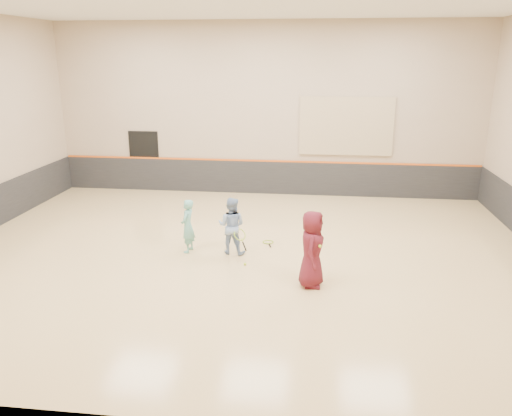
# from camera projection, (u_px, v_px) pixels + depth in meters

# --- Properties ---
(room) EXTENTS (15.04, 12.04, 6.22)m
(room) POSITION_uv_depth(u_px,v_px,m) (241.00, 225.00, 12.35)
(room) COLOR tan
(room) RESTS_ON ground
(wainscot_back) EXTENTS (14.90, 0.04, 1.20)m
(wainscot_back) POSITION_uv_depth(u_px,v_px,m) (265.00, 178.00, 18.08)
(wainscot_back) COLOR #232326
(wainscot_back) RESTS_ON floor
(accent_stripe) EXTENTS (14.90, 0.03, 0.06)m
(accent_stripe) POSITION_uv_depth(u_px,v_px,m) (265.00, 161.00, 17.88)
(accent_stripe) COLOR #D85914
(accent_stripe) RESTS_ON wall_back
(acoustic_panel) EXTENTS (3.20, 0.08, 2.00)m
(acoustic_panel) POSITION_uv_depth(u_px,v_px,m) (346.00, 126.00, 17.18)
(acoustic_panel) COLOR tan
(acoustic_panel) RESTS_ON wall_back
(doorway) EXTENTS (1.10, 0.05, 2.20)m
(doorway) POSITION_uv_depth(u_px,v_px,m) (145.00, 161.00, 18.45)
(doorway) COLOR black
(doorway) RESTS_ON floor
(girl) EXTENTS (0.39, 0.54, 1.38)m
(girl) POSITION_uv_depth(u_px,v_px,m) (188.00, 226.00, 12.66)
(girl) COLOR #69B6AB
(girl) RESTS_ON floor
(instructor) EXTENTS (0.79, 0.66, 1.47)m
(instructor) POSITION_uv_depth(u_px,v_px,m) (232.00, 226.00, 12.56)
(instructor) COLOR #829EC8
(instructor) RESTS_ON floor
(young_man) EXTENTS (0.60, 0.87, 1.71)m
(young_man) POSITION_uv_depth(u_px,v_px,m) (312.00, 249.00, 10.72)
(young_man) COLOR #56141F
(young_man) RESTS_ON floor
(held_racket) EXTENTS (0.48, 0.48, 0.60)m
(held_racket) POSITION_uv_depth(u_px,v_px,m) (240.00, 235.00, 12.38)
(held_racket) COLOR #94BC29
(held_racket) RESTS_ON instructor
(spare_racket) EXTENTS (0.67, 0.67, 0.06)m
(spare_racket) POSITION_uv_depth(u_px,v_px,m) (268.00, 241.00, 13.47)
(spare_racket) COLOR #96C52B
(spare_racket) RESTS_ON floor
(ball_under_racket) EXTENTS (0.07, 0.07, 0.07)m
(ball_under_racket) POSITION_uv_depth(u_px,v_px,m) (245.00, 264.00, 11.99)
(ball_under_racket) COLOR #B8D030
(ball_under_racket) RESTS_ON floor
(ball_in_hand) EXTENTS (0.07, 0.07, 0.07)m
(ball_in_hand) POSITION_uv_depth(u_px,v_px,m) (320.00, 246.00, 10.42)
(ball_in_hand) COLOR #C6E936
(ball_in_hand) RESTS_ON young_man
(ball_beside_spare) EXTENTS (0.07, 0.07, 0.07)m
(ball_beside_spare) POSITION_uv_depth(u_px,v_px,m) (190.00, 225.00, 14.71)
(ball_beside_spare) COLOR yellow
(ball_beside_spare) RESTS_ON floor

